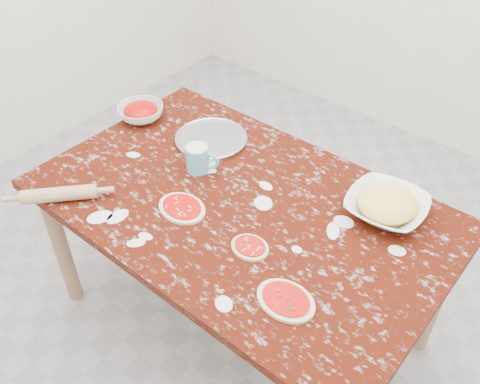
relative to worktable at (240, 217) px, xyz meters
name	(u,v)px	position (x,y,z in m)	size (l,w,h in m)	color
ground	(240,318)	(0.00, 0.00, -0.67)	(4.00, 4.00, 0.00)	gray
worktable	(240,217)	(0.00, 0.00, 0.00)	(1.60, 1.00, 0.75)	#330C04
pizza_tray	(211,139)	(-0.36, 0.24, 0.09)	(0.32, 0.32, 0.01)	#B2B2B7
sauce_bowl	(141,112)	(-0.74, 0.16, 0.12)	(0.21, 0.21, 0.07)	white
cheese_bowl	(386,207)	(0.46, 0.30, 0.12)	(0.29, 0.29, 0.07)	white
flour_mug	(198,158)	(-0.26, 0.05, 0.14)	(0.14, 0.10, 0.11)	#59B1BF
pizza_left	(182,208)	(-0.14, -0.18, 0.09)	(0.20, 0.16, 0.02)	beige
pizza_mid	(250,247)	(0.19, -0.17, 0.09)	(0.14, 0.12, 0.02)	beige
pizza_right	(286,300)	(0.42, -0.27, 0.09)	(0.20, 0.15, 0.02)	beige
rolling_pin	(59,194)	(-0.54, -0.44, 0.11)	(0.06, 0.06, 0.29)	tan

